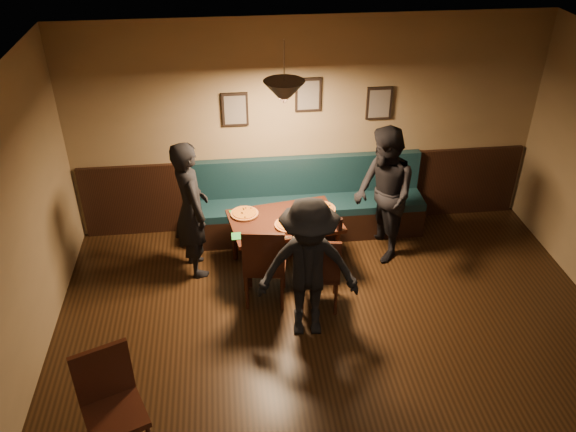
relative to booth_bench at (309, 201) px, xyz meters
The scene contains 24 objects.
floor 3.24m from the booth_bench, 90.00° to the right, with size 7.00×7.00×0.00m, color black.
ceiling 3.94m from the booth_bench, 90.00° to the right, with size 7.00×7.00×0.00m, color silver.
wall_back 0.95m from the booth_bench, 90.00° to the left, with size 6.00×6.00×0.00m, color #8C704F.
wainscot 0.27m from the booth_bench, 90.00° to the left, with size 5.88×0.06×1.00m, color black.
booth_bench is the anchor object (origin of this frame).
picture_left 1.52m from the booth_bench, 163.30° to the left, with size 0.32×0.04×0.42m, color black.
picture_center 1.38m from the booth_bench, 90.00° to the left, with size 0.32×0.04×0.42m, color black.
picture_right 1.52m from the booth_bench, 16.70° to the left, with size 0.32×0.04×0.42m, color black.
pendant_lamp 1.93m from the booth_bench, 119.65° to the right, with size 0.44×0.44×0.25m, color black.
dining_table 0.83m from the booth_bench, 119.65° to the right, with size 1.27×0.82×0.68m, color black.
chair_near_left 1.46m from the booth_bench, 117.96° to the right, with size 0.46×0.46×1.03m, color black, non-canonical shape.
chair_near_right 1.45m from the booth_bench, 93.78° to the right, with size 0.43×0.43×0.98m, color black, non-canonical shape.
diner_left 1.65m from the booth_bench, 157.04° to the right, with size 0.62×0.41×1.71m, color black.
diner_right 1.06m from the booth_bench, 34.97° to the right, with size 0.83×0.65×1.72m, color black.
diner_front 1.90m from the booth_bench, 98.77° to the right, with size 1.04×0.60×1.60m, color black.
pizza_a 1.05m from the booth_bench, 147.73° to the right, with size 0.33×0.33×0.04m, color orange.
pizza_b 0.95m from the booth_bench, 112.91° to the right, with size 0.35×0.35×0.04m, color #CC5C26.
pizza_c 0.59m from the booth_bench, 85.32° to the right, with size 0.38×0.38×0.04m, color gold.
soda_glass 1.04m from the booth_bench, 78.55° to the right, with size 0.07×0.07×0.15m, color black.
tabasco_bottle 0.81m from the booth_bench, 80.37° to the right, with size 0.03×0.03×0.11m, color #9B1A05.
napkin_a 1.09m from the booth_bench, 152.80° to the right, with size 0.16×0.16×0.01m, color #217C2D.
napkin_b 1.40m from the booth_bench, 134.13° to the right, with size 0.15×0.15×0.01m, color #217E32.
cutlery_set 1.19m from the booth_bench, 112.41° to the right, with size 0.02×0.17×0.00m, color silver.
cafe_chair_far 3.82m from the booth_bench, 122.74° to the right, with size 0.47×0.47×1.06m, color black, non-canonical shape.
Camera 1 is at (-1.03, -3.32, 4.40)m, focal length 36.59 mm.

